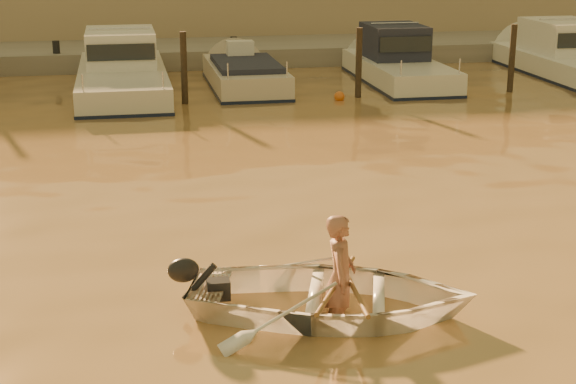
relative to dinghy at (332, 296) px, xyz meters
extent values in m
plane|color=olive|center=(-0.56, 0.49, -0.26)|extent=(160.00, 160.00, 0.00)
imported|color=white|center=(0.00, 0.00, 0.00)|extent=(4.26, 3.56, 0.76)
imported|color=#98604C|center=(0.10, -0.03, 0.26)|extent=(0.55, 0.69, 1.65)
cylinder|color=brown|center=(0.24, -0.07, 0.16)|extent=(0.23, 2.10, 0.13)
cylinder|color=brown|center=(0.05, -0.01, 0.16)|extent=(1.00, 1.90, 0.13)
cylinder|color=#2D2319|center=(-0.76, 14.29, 0.64)|extent=(0.18, 0.18, 2.20)
cylinder|color=#2D2319|center=(4.24, 14.29, 0.64)|extent=(0.18, 0.18, 2.20)
cylinder|color=#2D2319|center=(8.94, 14.29, 0.64)|extent=(0.18, 0.18, 2.20)
sphere|color=white|center=(-2.65, 13.62, -0.16)|extent=(0.30, 0.30, 0.30)
sphere|color=#CB5A17|center=(3.61, 14.00, -0.16)|extent=(0.30, 0.30, 0.30)
sphere|color=silver|center=(6.65, 13.86, -0.16)|extent=(0.30, 0.30, 0.30)
cube|color=gray|center=(-0.56, 21.99, -0.11)|extent=(52.00, 4.00, 1.00)
camera|label=1|loc=(-2.52, -10.11, 4.56)|focal=55.00mm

